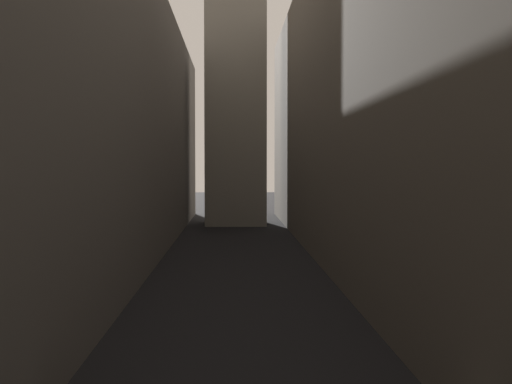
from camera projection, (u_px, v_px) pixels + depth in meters
name	position (u px, v px, depth m)	size (l,w,h in m)	color
ground_plane	(239.00, 284.00, 38.92)	(264.00, 264.00, 0.00)	black
building_block_left	(32.00, 110.00, 40.10)	(13.37, 108.00, 20.05)	slate
building_block_right	(434.00, 88.00, 40.88)	(12.52, 108.00, 22.87)	#60594F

